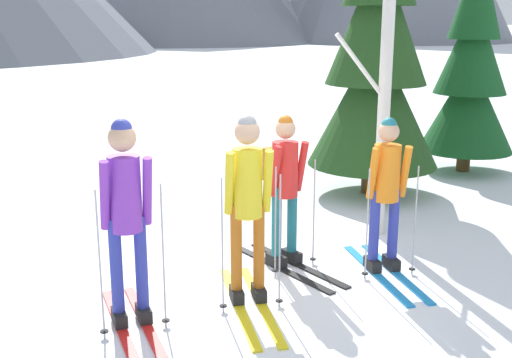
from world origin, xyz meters
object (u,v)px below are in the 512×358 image
pine_tree_near (377,51)px  pine_tree_mid (471,70)px  skier_in_yellow (247,198)px  skier_in_red (284,183)px  skier_in_purple (126,213)px  birch_tree_slender (382,86)px  skier_in_orange (386,190)px

pine_tree_near → pine_tree_mid: 2.45m
skier_in_yellow → pine_tree_near: bearing=46.8°
skier_in_yellow → skier_in_red: size_ratio=1.09×
skier_in_purple → skier_in_red: 2.00m
pine_tree_near → pine_tree_mid: bearing=19.6°
skier_in_purple → birch_tree_slender: birch_tree_slender is taller
birch_tree_slender → skier_in_orange: bearing=-114.6°
skier_in_yellow → pine_tree_mid: size_ratio=0.47×
skier_in_purple → skier_in_orange: skier_in_purple is taller
skier_in_purple → skier_in_yellow: size_ratio=1.02×
skier_in_purple → skier_in_red: (1.78, 0.91, -0.10)m
skier_in_red → skier_in_orange: bearing=-26.9°
skier_in_yellow → skier_in_orange: (1.62, 0.28, -0.13)m
skier_in_purple → pine_tree_near: size_ratio=0.39×
skier_in_purple → birch_tree_slender: 3.71m
skier_in_orange → birch_tree_slender: bearing=65.4°
pine_tree_near → pine_tree_mid: (2.28, 0.81, -0.40)m
skier_in_purple → skier_in_orange: (2.75, 0.42, -0.13)m
skier_in_red → birch_tree_slender: bearing=23.1°
skier_in_red → pine_tree_mid: bearing=34.8°
skier_in_red → skier_in_purple: bearing=-152.9°
skier_in_orange → birch_tree_slender: size_ratio=0.47×
skier_in_red → skier_in_orange: size_ratio=1.00×
skier_in_yellow → birch_tree_slender: birch_tree_slender is taller
skier_in_purple → skier_in_yellow: bearing=7.2°
skier_in_red → birch_tree_slender: (1.48, 0.63, 0.93)m
pine_tree_mid → skier_in_red: bearing=-145.2°
skier_in_orange → pine_tree_near: size_ratio=0.35×
skier_in_orange → skier_in_purple: bearing=-171.3°
skier_in_purple → birch_tree_slender: bearing=25.3°
skier_in_orange → birch_tree_slender: (0.52, 1.12, 0.96)m
skier_in_red → pine_tree_near: bearing=45.8°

